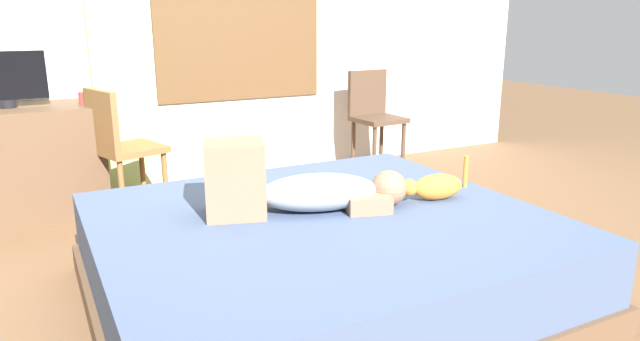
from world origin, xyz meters
The scene contains 10 objects.
ground_plane centered at (0.00, 0.00, 0.00)m, with size 16.00×16.00×0.00m, color brown.
bed centered at (-0.13, -0.09, 0.21)m, with size 1.99×1.80×0.42m.
person_lying centered at (-0.20, 0.01, 0.54)m, with size 0.93×0.49×0.34m.
cat centered at (0.46, -0.15, 0.49)m, with size 0.35×0.15×0.21m.
desk centered at (-1.28, 1.82, 0.37)m, with size 0.90×0.56×0.74m.
tv_monitor centered at (-1.35, 1.82, 0.92)m, with size 0.48×0.10×0.35m.
cup centered at (-0.91, 1.73, 0.78)m, with size 0.08×0.08×0.08m, color #B23D38.
chair_by_desk centered at (-0.75, 1.51, 0.51)m, with size 0.48×0.48×0.86m.
chair_spare centered at (1.37, 1.79, 0.51)m, with size 0.40×0.40×0.86m.
curtain_left centered at (-0.60, 2.10, 1.29)m, with size 0.44×0.06×2.59m, color #ADCC75.
Camera 1 is at (-1.26, -2.23, 1.28)m, focal length 31.76 mm.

